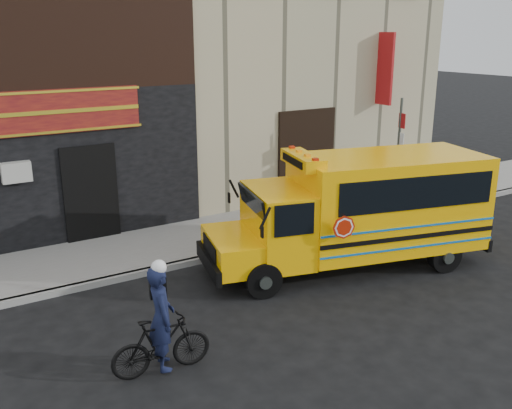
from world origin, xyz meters
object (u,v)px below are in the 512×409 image
object	(u,v)px
cyclist	(162,320)
sign_pole	(398,152)
school_bus	(362,207)
bicycle	(161,345)

from	to	relation	value
cyclist	sign_pole	bearing A→B (deg)	-54.20
school_bus	bicycle	distance (m)	6.32
school_bus	cyclist	bearing A→B (deg)	-164.05
sign_pole	cyclist	bearing A→B (deg)	-155.72
sign_pole	bicycle	bearing A→B (deg)	-155.42
school_bus	sign_pole	xyz separation A→B (m)	(3.85, 2.71, 0.48)
bicycle	school_bus	bearing A→B (deg)	-66.97
school_bus	bicycle	world-z (taller)	school_bus
sign_pole	bicycle	world-z (taller)	sign_pole
sign_pole	cyclist	distance (m)	10.76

